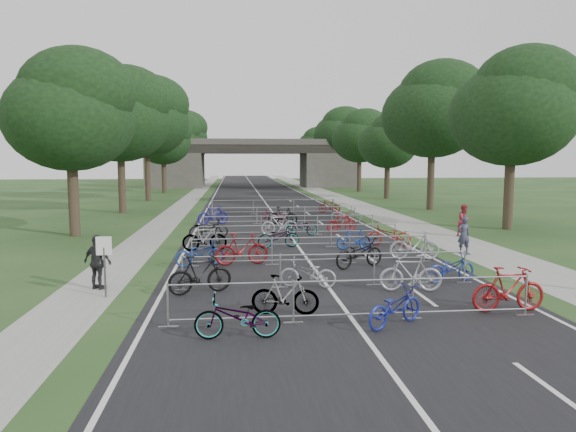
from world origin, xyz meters
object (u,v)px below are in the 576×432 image
(park_sign, at_px, (104,255))
(pedestrian_b, at_px, (464,221))
(overpass_bridge, at_px, (253,163))
(bike_2, at_px, (395,307))
(bike_1, at_px, (285,295))
(pedestrian_c, at_px, (98,262))
(pedestrian_a, at_px, (464,235))
(bike_0, at_px, (238,317))

(park_sign, distance_m, pedestrian_b, 19.16)
(overpass_bridge, bearing_deg, bike_2, -89.21)
(bike_1, relative_size, pedestrian_c, 1.03)
(bike_2, bearing_deg, park_sign, 33.10)
(park_sign, distance_m, pedestrian_c, 1.15)
(bike_1, bearing_deg, park_sign, 75.37)
(park_sign, bearing_deg, overpass_bridge, 83.74)
(bike_1, relative_size, bike_2, 0.95)
(overpass_bridge, bearing_deg, pedestrian_c, -96.78)
(park_sign, height_order, bike_2, park_sign)
(overpass_bridge, xyz_separation_m, pedestrian_a, (6.93, -56.29, -2.72))
(pedestrian_c, bearing_deg, park_sign, 142.37)
(park_sign, distance_m, pedestrian_a, 14.88)
(bike_0, xyz_separation_m, bike_1, (1.26, 1.70, 0.02))
(bike_1, bearing_deg, pedestrian_b, -30.60)
(bike_0, bearing_deg, pedestrian_b, 141.64)
(pedestrian_c, bearing_deg, overpass_bridge, -69.11)
(pedestrian_c, bearing_deg, bike_2, 178.87)
(bike_1, xyz_separation_m, bike_2, (2.58, -1.19, -0.04))
(bike_0, bearing_deg, bike_2, 99.00)
(bike_0, distance_m, bike_2, 3.87)
(bike_0, relative_size, pedestrian_c, 1.13)
(bike_1, bearing_deg, pedestrian_c, 69.10)
(bike_1, height_order, bike_2, bike_1)
(bike_0, distance_m, pedestrian_b, 18.95)
(bike_0, height_order, bike_1, bike_1)
(pedestrian_c, bearing_deg, pedestrian_a, -133.86)
(pedestrian_b, bearing_deg, park_sign, -167.79)
(park_sign, height_order, pedestrian_a, park_sign)
(park_sign, relative_size, pedestrian_b, 1.08)
(park_sign, height_order, pedestrian_b, park_sign)
(park_sign, relative_size, bike_2, 0.98)
(overpass_bridge, height_order, bike_2, overpass_bridge)
(bike_0, xyz_separation_m, pedestrian_c, (-4.33, 4.99, 0.35))
(overpass_bridge, height_order, pedestrian_b, overpass_bridge)
(pedestrian_a, height_order, pedestrian_b, pedestrian_b)
(bike_2, height_order, pedestrian_b, pedestrian_b)
(overpass_bridge, bearing_deg, bike_0, -92.54)
(overpass_bridge, relative_size, pedestrian_a, 19.13)
(bike_2, bearing_deg, pedestrian_a, -65.59)
(pedestrian_c, bearing_deg, bike_0, 158.57)
(overpass_bridge, distance_m, pedestrian_c, 61.51)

